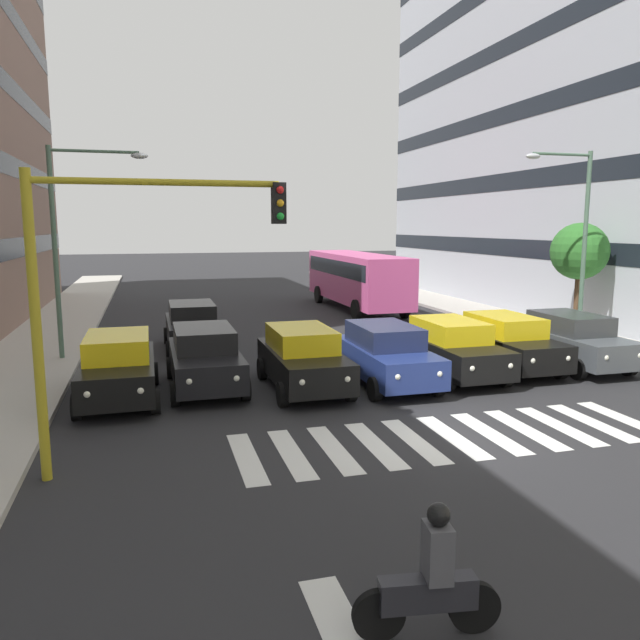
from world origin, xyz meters
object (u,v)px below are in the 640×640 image
(car_4, at_px, (303,358))
(car_5, at_px, (205,358))
(car_2, at_px, (452,348))
(car_6, at_px, (118,367))
(car_row2_0, at_px, (193,326))
(street_lamp_left, at_px, (575,228))
(car_3, at_px, (386,354))
(car_0, at_px, (572,340))
(street_tree_1, at_px, (579,252))
(motorcycle_with_rider, at_px, (431,582))
(street_lamp_right, at_px, (71,229))
(traffic_light_gantry, at_px, (112,273))
(car_1, at_px, (506,342))
(bus_behind_traffic, at_px, (356,275))

(car_4, distance_m, car_5, 2.74)
(car_2, height_order, car_6, same)
(car_row2_0, distance_m, street_lamp_left, 14.35)
(car_3, relative_size, car_5, 1.00)
(car_0, xyz_separation_m, street_tree_1, (-3.62, -4.44, 2.60))
(street_tree_1, bearing_deg, car_4, 20.56)
(motorcycle_with_rider, relative_size, street_lamp_left, 0.24)
(car_3, bearing_deg, car_2, -172.26)
(car_3, bearing_deg, street_lamp_right, -32.43)
(traffic_light_gantry, bearing_deg, street_tree_1, -151.34)
(car_2, height_order, street_tree_1, street_tree_1)
(car_1, height_order, car_6, same)
(car_1, relative_size, car_5, 1.00)
(car_5, relative_size, street_tree_1, 0.99)
(car_2, height_order, bus_behind_traffic, bus_behind_traffic)
(car_0, relative_size, car_5, 1.00)
(street_lamp_left, relative_size, street_lamp_right, 1.01)
(car_2, distance_m, car_6, 9.57)
(street_lamp_right, bearing_deg, car_0, 161.48)
(car_2, bearing_deg, car_4, 2.05)
(car_0, height_order, street_lamp_right, street_lamp_right)
(car_0, bearing_deg, car_row2_0, -27.62)
(motorcycle_with_rider, xyz_separation_m, street_tree_1, (-13.81, -15.19, 2.84))
(car_row2_0, relative_size, street_lamp_right, 0.64)
(car_6, height_order, street_tree_1, street_tree_1)
(car_2, height_order, street_lamp_right, street_lamp_right)
(street_lamp_right, bearing_deg, car_5, 129.14)
(car_2, distance_m, street_tree_1, 9.56)
(car_5, relative_size, street_lamp_left, 0.63)
(car_4, xyz_separation_m, bus_behind_traffic, (-6.77, -15.08, 0.97))
(car_3, xyz_separation_m, car_4, (2.42, -0.14, 0.00))
(car_2, bearing_deg, bus_behind_traffic, -98.03)
(car_0, xyz_separation_m, car_1, (2.25, -0.23, 0.00))
(car_3, bearing_deg, car_5, -10.68)
(car_2, xyz_separation_m, motorcycle_with_rider, (5.83, 10.61, -0.24))
(car_5, distance_m, street_lamp_right, 6.98)
(car_4, xyz_separation_m, car_5, (2.62, -0.81, 0.00))
(motorcycle_with_rider, xyz_separation_m, traffic_light_gantry, (3.49, -5.74, 3.07))
(street_lamp_left, bearing_deg, car_6, 9.23)
(car_1, relative_size, car_3, 1.00)
(street_lamp_left, bearing_deg, car_1, 29.21)
(car_1, relative_size, bus_behind_traffic, 0.42)
(car_5, xyz_separation_m, car_row2_0, (-0.05, -5.56, 0.00))
(car_3, height_order, street_lamp_left, street_lamp_left)
(car_row2_0, xyz_separation_m, street_tree_1, (-15.22, 1.63, 2.60))
(car_1, xyz_separation_m, street_lamp_left, (-4.12, -2.30, 3.54))
(car_1, xyz_separation_m, traffic_light_gantry, (11.42, 5.24, 2.83))
(car_0, bearing_deg, car_5, -2.50)
(bus_behind_traffic, bearing_deg, car_0, 98.67)
(car_6, bearing_deg, car_3, 176.79)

